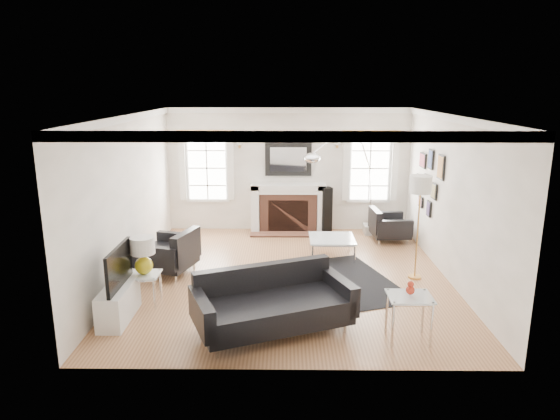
{
  "coord_description": "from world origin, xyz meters",
  "views": [
    {
      "loc": [
        -0.07,
        -8.27,
        3.26
      ],
      "look_at": [
        -0.16,
        0.3,
        1.13
      ],
      "focal_mm": 32.0,
      "sensor_mm": 36.0,
      "label": 1
    }
  ],
  "objects_px": {
    "fireplace": "(288,209)",
    "armchair_left": "(171,254)",
    "gourd_lamp": "(143,253)",
    "coffee_table": "(332,239)",
    "arc_floor_lamp": "(343,182)",
    "armchair_right": "(387,226)",
    "sofa": "(272,304)"
  },
  "relations": [
    {
      "from": "fireplace",
      "to": "coffee_table",
      "type": "relative_size",
      "value": 1.95
    },
    {
      "from": "armchair_right",
      "to": "fireplace",
      "type": "bearing_deg",
      "value": 162.21
    },
    {
      "from": "gourd_lamp",
      "to": "sofa",
      "type": "bearing_deg",
      "value": -22.12
    },
    {
      "from": "armchair_right",
      "to": "gourd_lamp",
      "type": "relative_size",
      "value": 1.56
    },
    {
      "from": "sofa",
      "to": "arc_floor_lamp",
      "type": "distance_m",
      "value": 4.37
    },
    {
      "from": "fireplace",
      "to": "sofa",
      "type": "distance_m",
      "value": 4.79
    },
    {
      "from": "armchair_left",
      "to": "gourd_lamp",
      "type": "relative_size",
      "value": 2.05
    },
    {
      "from": "fireplace",
      "to": "arc_floor_lamp",
      "type": "bearing_deg",
      "value": -32.69
    },
    {
      "from": "armchair_left",
      "to": "gourd_lamp",
      "type": "height_order",
      "value": "gourd_lamp"
    },
    {
      "from": "sofa",
      "to": "gourd_lamp",
      "type": "xyz_separation_m",
      "value": [
        -1.95,
        0.79,
        0.45
      ]
    },
    {
      "from": "arc_floor_lamp",
      "to": "sofa",
      "type": "bearing_deg",
      "value": -109.13
    },
    {
      "from": "armchair_left",
      "to": "armchair_right",
      "type": "xyz_separation_m",
      "value": [
        4.25,
        2.0,
        -0.05
      ]
    },
    {
      "from": "fireplace",
      "to": "coffee_table",
      "type": "distance_m",
      "value": 1.95
    },
    {
      "from": "armchair_right",
      "to": "sofa",
      "type": "bearing_deg",
      "value": -120.31
    },
    {
      "from": "fireplace",
      "to": "gourd_lamp",
      "type": "bearing_deg",
      "value": -118.89
    },
    {
      "from": "fireplace",
      "to": "armchair_left",
      "type": "xyz_separation_m",
      "value": [
        -2.1,
        -2.68,
        -0.17
      ]
    },
    {
      "from": "fireplace",
      "to": "coffee_table",
      "type": "height_order",
      "value": "fireplace"
    },
    {
      "from": "fireplace",
      "to": "gourd_lamp",
      "type": "relative_size",
      "value": 2.92
    },
    {
      "from": "sofa",
      "to": "coffee_table",
      "type": "xyz_separation_m",
      "value": [
        1.1,
        3.03,
        -0.02
      ]
    },
    {
      "from": "sofa",
      "to": "gourd_lamp",
      "type": "distance_m",
      "value": 2.15
    },
    {
      "from": "sofa",
      "to": "gourd_lamp",
      "type": "bearing_deg",
      "value": 157.88
    },
    {
      "from": "fireplace",
      "to": "gourd_lamp",
      "type": "height_order",
      "value": "fireplace"
    },
    {
      "from": "armchair_left",
      "to": "arc_floor_lamp",
      "type": "distance_m",
      "value": 3.9
    },
    {
      "from": "coffee_table",
      "to": "arc_floor_lamp",
      "type": "relative_size",
      "value": 0.37
    },
    {
      "from": "sofa",
      "to": "armchair_left",
      "type": "bearing_deg",
      "value": 131.46
    },
    {
      "from": "fireplace",
      "to": "sofa",
      "type": "xyz_separation_m",
      "value": [
        -0.25,
        -4.78,
        -0.17
      ]
    },
    {
      "from": "fireplace",
      "to": "armchair_right",
      "type": "bearing_deg",
      "value": -17.79
    },
    {
      "from": "sofa",
      "to": "armchair_left",
      "type": "xyz_separation_m",
      "value": [
        -1.85,
        2.1,
        -0.01
      ]
    },
    {
      "from": "armchair_left",
      "to": "fireplace",
      "type": "bearing_deg",
      "value": 51.9
    },
    {
      "from": "armchair_left",
      "to": "armchair_right",
      "type": "bearing_deg",
      "value": 25.18
    },
    {
      "from": "armchair_left",
      "to": "gourd_lamp",
      "type": "xyz_separation_m",
      "value": [
        -0.1,
        -1.31,
        0.46
      ]
    },
    {
      "from": "coffee_table",
      "to": "gourd_lamp",
      "type": "height_order",
      "value": "gourd_lamp"
    }
  ]
}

